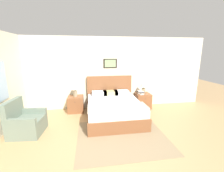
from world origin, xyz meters
name	(u,v)px	position (x,y,z in m)	size (l,w,h in m)	color
ground_plane	(116,150)	(0.00, 0.00, 0.00)	(16.00, 16.00, 0.00)	tan
wall_back	(103,73)	(0.00, 2.68, 1.30)	(7.84, 0.09, 2.60)	beige
wall_left	(0,83)	(-2.75, 1.30, 1.30)	(0.08, 5.05, 2.60)	beige
area_rug_main	(122,136)	(0.24, 0.50, 0.00)	(2.18, 1.87, 0.01)	#897556
bed	(114,108)	(0.22, 1.62, 0.32)	(1.65, 2.01, 1.21)	brown
armchair	(26,123)	(-2.16, 1.03, 0.29)	(0.80, 0.83, 0.90)	slate
nightstand_near_window	(76,104)	(-1.01, 2.35, 0.27)	(0.53, 0.53, 0.55)	brown
nightstand_by_door	(143,101)	(1.46, 2.35, 0.27)	(0.53, 0.53, 0.55)	brown
table_lamp_near_window	(75,87)	(-1.01, 2.35, 0.89)	(0.26, 0.26, 0.51)	gray
table_lamp_by_door	(144,85)	(1.47, 2.35, 0.89)	(0.26, 0.26, 0.51)	gray
book_thick_bottom	(140,94)	(1.34, 2.30, 0.56)	(0.19, 0.28, 0.03)	silver
book_hardcover_middle	(141,93)	(1.34, 2.30, 0.60)	(0.19, 0.23, 0.04)	silver
book_novel_upper	(141,92)	(1.34, 2.30, 0.63)	(0.21, 0.30, 0.03)	#232328
book_slim_near_top	(141,91)	(1.34, 2.30, 0.66)	(0.19, 0.21, 0.03)	silver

